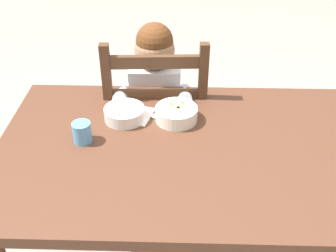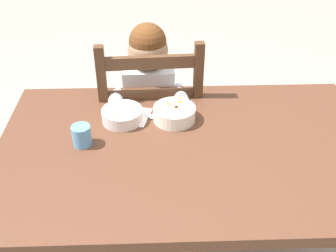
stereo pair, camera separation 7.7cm
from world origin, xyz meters
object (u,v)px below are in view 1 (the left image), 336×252
(bowl_of_peas, at_px, (124,113))
(bowl_of_carrots, at_px, (176,113))
(dining_table, at_px, (187,169))
(spoon, at_px, (161,117))
(child_figure, at_px, (155,96))
(dining_chair, at_px, (156,129))
(drinking_cup, at_px, (82,132))

(bowl_of_peas, distance_m, bowl_of_carrots, 0.19)
(dining_table, bearing_deg, bowl_of_peas, 145.38)
(bowl_of_peas, bearing_deg, dining_table, -34.62)
(spoon, bearing_deg, child_figure, 97.94)
(dining_chair, xyz_separation_m, bowl_of_carrots, (0.09, -0.30, 0.28))
(spoon, bearing_deg, dining_chair, 97.28)
(dining_table, xyz_separation_m, dining_chair, (-0.13, 0.46, -0.15))
(drinking_cup, bearing_deg, dining_table, -3.32)
(dining_chair, relative_size, bowl_of_peas, 6.23)
(spoon, xyz_separation_m, drinking_cup, (-0.26, -0.15, 0.03))
(dining_chair, height_order, bowl_of_peas, dining_chair)
(dining_chair, bearing_deg, dining_table, -73.65)
(bowl_of_carrots, height_order, spoon, bowl_of_carrots)
(dining_chair, height_order, spoon, dining_chair)
(dining_table, distance_m, dining_chair, 0.50)
(drinking_cup, bearing_deg, child_figure, 62.51)
(dining_table, height_order, child_figure, child_figure)
(bowl_of_peas, bearing_deg, drinking_cup, -132.51)
(child_figure, distance_m, bowl_of_carrots, 0.32)
(dining_table, relative_size, drinking_cup, 17.85)
(dining_chair, xyz_separation_m, drinking_cup, (-0.23, -0.44, 0.29))
(bowl_of_peas, xyz_separation_m, bowl_of_carrots, (0.19, 0.00, 0.00))
(dining_chair, distance_m, bowl_of_carrots, 0.42)
(child_figure, bearing_deg, drinking_cup, -117.49)
(child_figure, relative_size, bowl_of_peas, 6.36)
(child_figure, bearing_deg, spoon, -82.06)
(bowl_of_peas, bearing_deg, dining_chair, 71.64)
(dining_table, relative_size, bowl_of_carrots, 8.39)
(dining_chair, xyz_separation_m, spoon, (0.04, -0.29, 0.26))
(child_figure, relative_size, bowl_of_carrots, 6.12)
(spoon, bearing_deg, dining_table, -60.10)
(dining_table, bearing_deg, bowl_of_carrots, 104.29)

